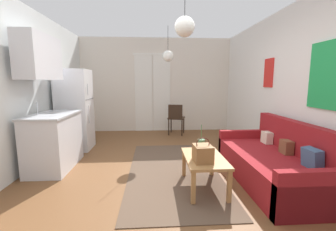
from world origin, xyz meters
TOP-DOWN VIEW (x-y plane):
  - ground_plane at (0.00, 0.00)m, footprint 4.85×7.36m
  - wall_back at (-0.00, 3.43)m, footprint 4.45×0.13m
  - wall_right at (2.17, -0.00)m, footprint 0.12×6.96m
  - area_rug at (0.22, 0.28)m, footprint 1.40×2.88m
  - couch at (1.67, -0.20)m, footprint 0.92×2.00m
  - coffee_table at (0.58, -0.34)m, footprint 0.51×0.88m
  - bamboo_vase at (0.60, -0.05)m, footprint 0.11×0.11m
  - handbag at (0.52, -0.52)m, footprint 0.23×0.27m
  - refrigerator at (-1.74, 1.63)m, footprint 0.65×0.64m
  - kitchen_counter at (-1.78, 0.56)m, footprint 0.61×1.11m
  - accent_chair at (0.52, 2.79)m, footprint 0.51×0.50m
  - pendant_lamp_near at (0.30, -0.37)m, footprint 0.25×0.25m
  - pendant_lamp_far at (0.25, 2.02)m, footprint 0.25×0.25m

SIDE VIEW (x-z plane):
  - ground_plane at x=0.00m, z-range -0.10..0.00m
  - area_rug at x=0.22m, z-range 0.00..0.01m
  - couch at x=1.67m, z-range -0.17..0.70m
  - coffee_table at x=0.58m, z-range 0.16..0.60m
  - accent_chair at x=0.52m, z-range 0.07..0.90m
  - bamboo_vase at x=0.60m, z-range 0.33..0.72m
  - handbag at x=0.52m, z-range 0.39..0.70m
  - kitchen_counter at x=-1.78m, z-range -0.25..1.91m
  - refrigerator at x=-1.74m, z-range 0.00..1.69m
  - wall_back at x=0.00m, z-range -0.01..2.66m
  - wall_right at x=2.17m, z-range 0.00..2.67m
  - pendant_lamp_far at x=0.25m, z-range 1.61..2.40m
  - pendant_lamp_near at x=0.30m, z-range 1.74..2.44m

